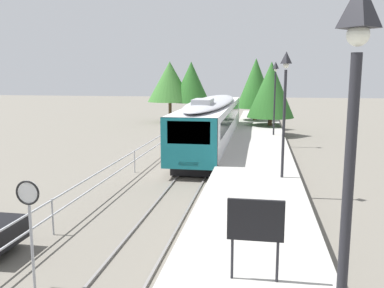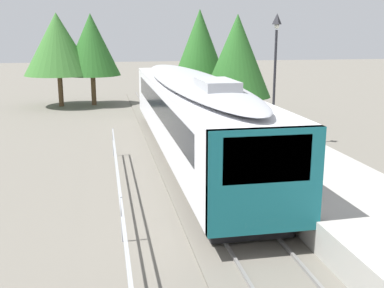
# 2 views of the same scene
# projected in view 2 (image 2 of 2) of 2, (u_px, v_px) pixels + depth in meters

# --- Properties ---
(ground_plane) EXTENTS (160.00, 160.00, 0.00)m
(ground_plane) POSITION_uv_depth(u_px,v_px,m) (132.00, 226.00, 13.24)
(ground_plane) COLOR #6B665B
(track_rails) EXTENTS (3.20, 60.00, 0.14)m
(track_rails) POSITION_uv_depth(u_px,v_px,m) (233.00, 217.00, 13.78)
(track_rails) COLOR #6B665B
(track_rails) RESTS_ON ground
(commuter_train) EXTENTS (2.82, 19.70, 3.74)m
(commuter_train) POSITION_uv_depth(u_px,v_px,m) (190.00, 109.00, 20.02)
(commuter_train) COLOR silver
(commuter_train) RESTS_ON track_rails
(station_platform) EXTENTS (3.90, 60.00, 0.90)m
(station_platform) POSITION_uv_depth(u_px,v_px,m) (336.00, 197.00, 14.28)
(station_platform) COLOR #A8A59E
(station_platform) RESTS_ON ground
(platform_lamp_far_end) EXTENTS (0.34, 0.34, 5.35)m
(platform_lamp_far_end) POSITION_uv_depth(u_px,v_px,m) (276.00, 49.00, 21.81)
(platform_lamp_far_end) COLOR #232328
(platform_lamp_far_end) RESTS_ON station_platform
(tree_behind_carpark) EXTENTS (5.06, 5.06, 6.84)m
(tree_behind_carpark) POSITION_uv_depth(u_px,v_px,m) (58.00, 44.00, 34.01)
(tree_behind_carpark) COLOR brown
(tree_behind_carpark) RESTS_ON ground
(tree_behind_station_far) EXTENTS (3.75, 3.75, 6.94)m
(tree_behind_station_far) POSITION_uv_depth(u_px,v_px,m) (200.00, 46.00, 31.24)
(tree_behind_station_far) COLOR brown
(tree_behind_station_far) RESTS_ON ground
(tree_distant_left) EXTENTS (4.12, 4.12, 6.47)m
(tree_distant_left) POSITION_uv_depth(u_px,v_px,m) (237.00, 56.00, 27.59)
(tree_distant_left) COLOR brown
(tree_distant_left) RESTS_ON ground
(tree_distant_centre) EXTENTS (4.21, 4.21, 6.81)m
(tree_distant_centre) POSITION_uv_depth(u_px,v_px,m) (91.00, 45.00, 34.63)
(tree_distant_centre) COLOR brown
(tree_distant_centre) RESTS_ON ground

